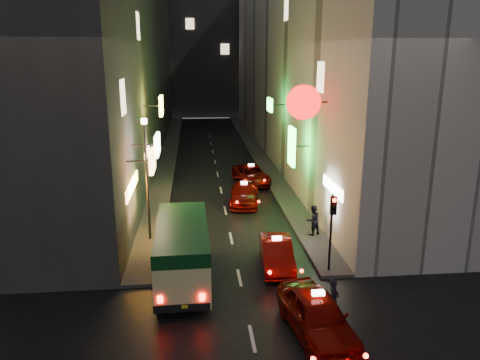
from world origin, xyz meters
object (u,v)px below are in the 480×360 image
object	(u,v)px
pedestrian_crossing	(334,296)
traffic_light	(332,217)
lamp_post	(147,172)
minibus	(182,246)
taxi_near	(317,312)

from	to	relation	value
pedestrian_crossing	traffic_light	world-z (taller)	traffic_light
lamp_post	traffic_light	bearing A→B (deg)	-28.91
minibus	traffic_light	size ratio (longest dim) A/B	1.74
minibus	pedestrian_crossing	world-z (taller)	minibus
taxi_near	pedestrian_crossing	size ratio (longest dim) A/B	3.13
traffic_light	lamp_post	world-z (taller)	lamp_post
pedestrian_crossing	traffic_light	xyz separation A→B (m)	(0.90, 3.52, 1.76)
minibus	pedestrian_crossing	bearing A→B (deg)	-31.54
lamp_post	minibus	bearing A→B (deg)	-69.05
traffic_light	minibus	bearing A→B (deg)	-178.78
pedestrian_crossing	lamp_post	xyz separation A→B (m)	(-7.30, 8.05, 2.80)
minibus	taxi_near	bearing A→B (deg)	-42.99
minibus	lamp_post	size ratio (longest dim) A/B	0.98
minibus	taxi_near	world-z (taller)	minibus
minibus	lamp_post	xyz separation A→B (m)	(-1.79, 4.66, 2.08)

